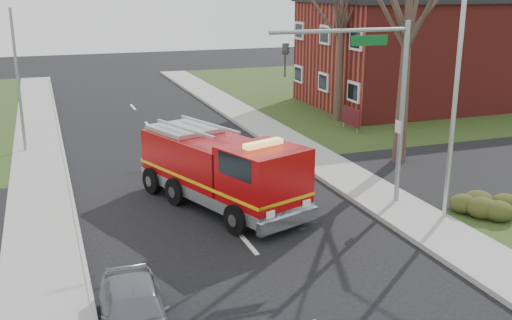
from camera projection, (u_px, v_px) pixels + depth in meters
name	position (u px, v px, depth m)	size (l,w,h in m)	color
ground	(247.00, 243.00, 19.25)	(120.00, 120.00, 0.00)	black
sidewalk_right	(412.00, 216.00, 21.25)	(2.40, 80.00, 0.15)	gray
sidewalk_left	(43.00, 270.00, 17.21)	(2.40, 80.00, 0.15)	gray
brick_building	(424.00, 52.00, 40.69)	(15.40, 10.40, 7.25)	maroon
health_center_sign	(351.00, 117.00, 33.72)	(0.12, 2.00, 1.40)	#4A1115
hedge_corner	(497.00, 203.00, 21.12)	(2.80, 2.00, 0.90)	#343A15
bare_tree_far	(342.00, 13.00, 34.59)	(5.25, 5.25, 10.50)	#33261E
traffic_signal_mast	(373.00, 82.00, 21.00)	(5.29, 0.18, 6.80)	gray
streetlight_pole	(454.00, 92.00, 19.86)	(1.48, 0.16, 8.40)	#B7BABF
utility_pole_far	(18.00, 83.00, 28.72)	(0.14, 0.14, 7.00)	gray
fire_engine	(222.00, 172.00, 22.08)	(4.91, 7.80, 2.97)	#9B0709
parked_car_maroon	(134.00, 310.00, 13.97)	(1.54, 3.82, 1.30)	slate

